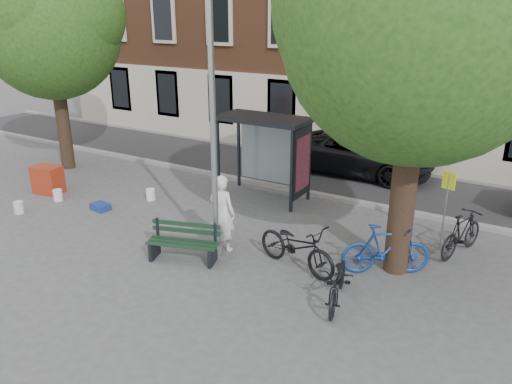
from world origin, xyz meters
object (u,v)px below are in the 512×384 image
Objects in this scene: bus_shelter at (276,140)px; red_stand at (48,180)px; painter at (222,213)px; bike_d at (462,234)px; bike_a at (297,246)px; bike_c at (339,282)px; bench at (184,244)px; lamppost at (214,145)px; bike_b at (386,249)px; car_dark at (358,153)px; notice_sign at (447,192)px.

bus_shelter is 3.17× the size of red_stand.
painter reaches higher than bike_d.
bike_a reaches higher than bike_c.
bike_a is at bearing 59.21° from bike_d.
bench is 2.71m from bike_a.
bench is at bearing 125.73° from bike_a.
bike_b is (3.83, 1.20, -2.18)m from lamppost.
red_stand is (-12.39, -2.31, -0.10)m from bike_d.
car_dark reaches higher than bike_b.
painter is 1.07× the size of bike_d.
painter is at bearing 152.88° from bike_c.
bus_shelter is 5.46m from bike_b.
painter is at bearing -81.43° from bus_shelter.
bike_c is at bearing -107.57° from bike_a.
bike_c is (3.90, 0.12, 0.08)m from bench.
bus_shelter is 1.42× the size of bike_b.
lamppost is at bearing 174.84° from car_dark.
bus_shelter is 1.46× the size of painter.
bench is at bearing -88.91° from bus_shelter.
bike_a is 1.09× the size of bike_b.
bike_a is at bearing -113.11° from notice_sign.
lamppost is 3.14× the size of notice_sign.
bike_d reaches higher than red_stand.
lamppost reaches higher than bench.
bike_c is 4.21m from notice_sign.
painter reaches higher than car_dark.
bike_b is at bearing 2.20° from red_stand.
bike_a is at bearing 10.21° from lamppost.
bus_shelter is 0.52× the size of car_dark.
car_dark is 2.81× the size of notice_sign.
bike_b is 1.76m from bike_c.
bike_b is 11.10m from red_stand.
painter is 7.26m from red_stand.
painter is 1.05× the size of bike_c.
red_stand is at bearing 159.64° from bike_c.
lamppost is 6.79× the size of red_stand.
bike_d is 0.34× the size of car_dark.
bus_shelter is at bearing -170.12° from notice_sign.
bike_a is 0.40× the size of car_dark.
bench is 8.74m from car_dark.
painter is at bearing 174.36° from car_dark.
bench is 0.82× the size of bike_a.
red_stand is 12.20m from notice_sign.
bike_a is 2.44× the size of red_stand.
bike_d is at bearing -15.69° from notice_sign.
painter reaches higher than notice_sign.
bench is 3.90m from bike_c.
bus_shelter is (-0.61, 4.11, -0.87)m from lamppost.
painter is 3.55m from bike_c.
notice_sign is at bearing 20.37° from bench.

